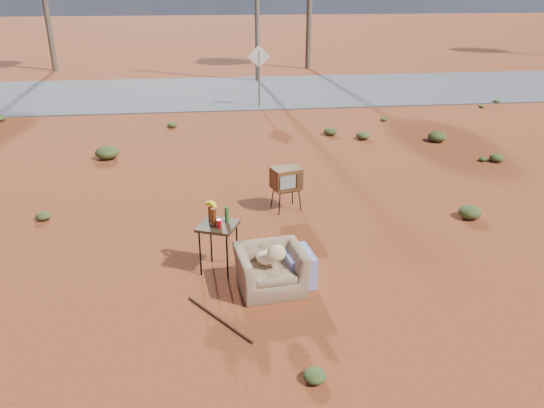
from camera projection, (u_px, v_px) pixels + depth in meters
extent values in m
plane|color=brown|center=(243.00, 282.00, 8.04)|extent=(140.00, 140.00, 0.00)
cube|color=#565659|center=(215.00, 92.00, 21.75)|extent=(140.00, 7.00, 0.04)
imported|color=#88694A|center=(270.00, 263.00, 7.71)|extent=(1.05, 0.75, 0.85)
ellipsoid|color=beige|center=(267.00, 257.00, 7.72)|extent=(0.31, 0.31, 0.18)
ellipsoid|color=beige|center=(276.00, 253.00, 7.49)|extent=(0.27, 0.14, 0.27)
cube|color=navy|center=(298.00, 266.00, 7.97)|extent=(0.49, 0.68, 0.50)
cube|color=black|center=(286.00, 189.00, 10.43)|extent=(0.57, 0.49, 0.03)
cylinder|color=black|center=(279.00, 204.00, 10.29)|extent=(0.03, 0.03, 0.44)
cylinder|color=black|center=(300.00, 200.00, 10.46)|extent=(0.03, 0.03, 0.44)
cylinder|color=black|center=(272.00, 198.00, 10.58)|extent=(0.03, 0.03, 0.44)
cylinder|color=black|center=(292.00, 195.00, 10.74)|extent=(0.03, 0.03, 0.44)
cube|color=brown|center=(286.00, 178.00, 10.35)|extent=(0.64, 0.56, 0.42)
cube|color=gray|center=(288.00, 182.00, 10.13)|extent=(0.32, 0.11, 0.26)
cube|color=#472D19|center=(300.00, 180.00, 10.23)|extent=(0.12, 0.05, 0.30)
cube|color=#382714|center=(218.00, 226.00, 8.07)|extent=(0.72, 0.72, 0.04)
cylinder|color=black|center=(200.00, 253.00, 8.08)|extent=(0.03, 0.03, 0.77)
cylinder|color=black|center=(227.00, 257.00, 7.97)|extent=(0.03, 0.03, 0.77)
cylinder|color=black|center=(211.00, 240.00, 8.47)|extent=(0.03, 0.03, 0.77)
cylinder|color=black|center=(237.00, 244.00, 8.36)|extent=(0.03, 0.03, 0.77)
cylinder|color=#4D240C|center=(211.00, 214.00, 8.09)|extent=(0.08, 0.08, 0.29)
cylinder|color=#4D240C|center=(214.00, 217.00, 7.93)|extent=(0.07, 0.07, 0.31)
cylinder|color=#265524|center=(227.00, 215.00, 8.08)|extent=(0.07, 0.07, 0.26)
cylinder|color=#B60E16|center=(219.00, 224.00, 7.92)|extent=(0.07, 0.07, 0.14)
cylinder|color=silver|center=(212.00, 214.00, 8.22)|extent=(0.09, 0.09, 0.15)
ellipsoid|color=yellow|center=(211.00, 205.00, 8.16)|extent=(0.18, 0.18, 0.13)
cylinder|color=#4A2813|center=(219.00, 319.00, 7.12)|extent=(0.84, 1.15, 0.04)
cylinder|color=brown|center=(259.00, 79.00, 18.81)|extent=(0.06, 0.06, 2.00)
cube|color=silver|center=(259.00, 56.00, 18.50)|extent=(0.78, 0.04, 0.78)
cylinder|color=brown|center=(46.00, 8.00, 26.07)|extent=(0.28, 0.28, 6.00)
ellipsoid|color=#3E4920|center=(470.00, 212.00, 10.17)|extent=(0.44, 0.44, 0.24)
ellipsoid|color=#3E4920|center=(107.00, 152.00, 13.58)|extent=(0.60, 0.60, 0.33)
ellipsoid|color=#3E4920|center=(497.00, 158.00, 13.37)|extent=(0.36, 0.36, 0.20)
ellipsoid|color=#3E4920|center=(330.00, 131.00, 15.69)|extent=(0.40, 0.40, 0.22)
ellipsoid|color=#3E4920|center=(172.00, 125.00, 16.53)|extent=(0.30, 0.30, 0.17)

